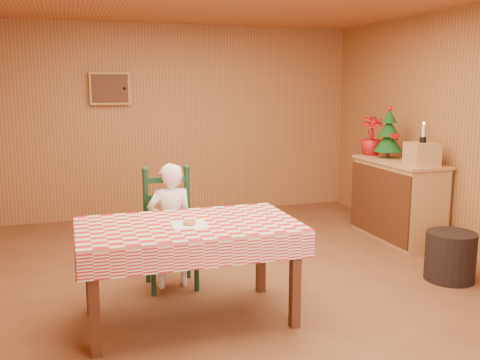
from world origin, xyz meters
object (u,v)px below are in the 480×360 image
(shelf_unit, at_px, (397,200))
(crate, at_px, (422,154))
(ladder_chair, at_px, (170,231))
(christmas_tree, at_px, (389,135))
(storage_bin, at_px, (450,256))
(seated_child, at_px, (171,226))
(dining_table, at_px, (188,234))

(shelf_unit, relative_size, crate, 4.13)
(ladder_chair, bearing_deg, christmas_tree, 17.75)
(christmas_tree, relative_size, storage_bin, 1.36)
(seated_child, bearing_deg, storage_bin, 165.71)
(storage_bin, bearing_deg, seated_child, 165.71)
(christmas_tree, distance_m, storage_bin, 1.90)
(dining_table, xyz_separation_m, christmas_tree, (2.83, 1.69, 0.52))
(dining_table, bearing_deg, christmas_tree, 30.90)
(dining_table, relative_size, ladder_chair, 1.53)
(christmas_tree, bearing_deg, shelf_unit, -91.98)
(dining_table, bearing_deg, shelf_unit, 27.10)
(shelf_unit, distance_m, christmas_tree, 0.79)
(dining_table, relative_size, storage_bin, 3.64)
(ladder_chair, relative_size, christmas_tree, 1.74)
(storage_bin, bearing_deg, dining_table, -177.82)
(ladder_chair, distance_m, seated_child, 0.08)
(dining_table, xyz_separation_m, shelf_unit, (2.82, 1.44, -0.22))
(seated_child, bearing_deg, crate, -173.71)
(shelf_unit, bearing_deg, ladder_chair, -166.92)
(ladder_chair, xyz_separation_m, christmas_tree, (2.83, 0.90, 0.71))
(ladder_chair, distance_m, christmas_tree, 3.05)
(crate, relative_size, storage_bin, 0.66)
(crate, bearing_deg, ladder_chair, -174.85)
(seated_child, height_order, christmas_tree, christmas_tree)
(ladder_chair, relative_size, seated_child, 0.96)
(christmas_tree, bearing_deg, storage_bin, -101.76)
(ladder_chair, bearing_deg, crate, 5.15)
(crate, xyz_separation_m, storage_bin, (-0.33, -0.95, -0.83))
(shelf_unit, bearing_deg, crate, -88.77)
(dining_table, bearing_deg, seated_child, 90.00)
(crate, bearing_deg, christmas_tree, 90.00)
(storage_bin, bearing_deg, crate, 70.66)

